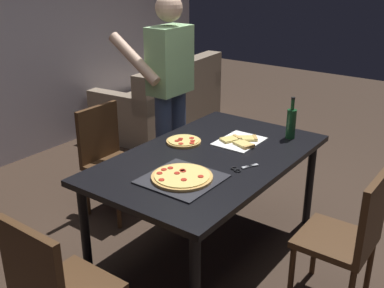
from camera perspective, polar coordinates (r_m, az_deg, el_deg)
ground_plane at (r=3.53m, az=2.01°, el=-12.70°), size 12.00×12.00×0.00m
dining_table at (r=3.19m, az=2.17°, el=-2.56°), size 1.70×1.03×0.75m
chair_near_camera at (r=2.90m, az=18.96°, el=-10.33°), size 0.42×0.42×0.90m
chair_far_side at (r=3.86m, az=-10.23°, el=-1.19°), size 0.42×0.42×0.90m
chair_left_end at (r=2.45m, az=-16.57°, el=-16.62°), size 0.42×0.42×0.90m
couch at (r=5.88m, az=-3.46°, el=5.03°), size 1.77×1.01×0.85m
person_serving_pizza at (r=3.93m, az=-2.87°, el=7.05°), size 0.55×0.54×1.75m
pepperoni_pizza_on_tray at (r=2.82m, az=-1.24°, el=-4.14°), size 0.44×0.44×0.04m
pizza_slices_on_towel at (r=3.40m, az=5.98°, el=0.36°), size 0.36×0.29×0.03m
wine_bottle at (r=3.51m, az=12.10°, el=2.57°), size 0.07×0.07×0.32m
kitchen_scissors at (r=2.98m, az=6.05°, el=-2.97°), size 0.20×0.13×0.01m
second_pizza_plain at (r=3.38m, az=-1.03°, el=0.34°), size 0.25×0.25×0.03m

